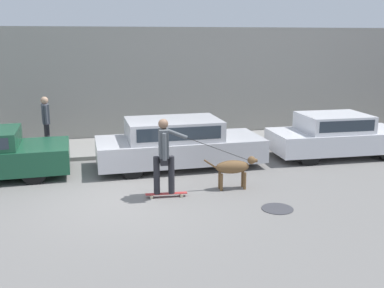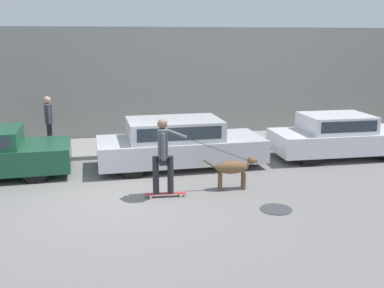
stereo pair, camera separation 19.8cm
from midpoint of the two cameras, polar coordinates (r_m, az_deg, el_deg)
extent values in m
plane|color=slate|center=(10.00, -7.62, -6.95)|extent=(36.00, 36.00, 0.00)
cube|color=gray|center=(15.57, -9.54, 7.47)|extent=(32.00, 0.30, 3.80)
cube|color=gray|center=(14.49, -9.02, -0.35)|extent=(30.00, 2.48, 0.11)
cylinder|color=black|center=(12.99, -18.32, -1.30)|extent=(0.64, 0.22, 0.63)
cylinder|color=black|center=(11.51, -18.86, -3.18)|extent=(0.64, 0.22, 0.63)
cylinder|color=black|center=(13.38, 4.16, -0.28)|extent=(0.61, 0.21, 0.61)
cylinder|color=black|center=(11.94, 6.34, -2.00)|extent=(0.61, 0.21, 0.61)
cylinder|color=black|center=(12.86, -7.76, -0.93)|extent=(0.61, 0.21, 0.61)
cylinder|color=black|center=(11.36, -7.03, -2.83)|extent=(0.61, 0.21, 0.61)
cube|color=#BCBCC1|center=(12.26, -0.98, -0.63)|extent=(4.51, 1.89, 0.61)
cube|color=#BCBCC1|center=(12.10, -1.82, 1.94)|extent=(2.51, 1.67, 0.53)
cube|color=#28333D|center=(11.31, -1.02, 1.27)|extent=(2.18, 0.06, 0.34)
cylinder|color=black|center=(15.17, 21.34, 0.60)|extent=(0.68, 0.21, 0.68)
cylinder|color=black|center=(14.05, 12.81, 0.22)|extent=(0.68, 0.21, 0.68)
cylinder|color=black|center=(12.79, 15.30, -1.21)|extent=(0.68, 0.21, 0.68)
cube|color=silver|center=(13.93, 18.63, 0.40)|extent=(3.98, 1.75, 0.59)
cube|color=silver|center=(13.74, 18.22, 2.57)|extent=(1.93, 1.54, 0.49)
cube|color=#28333D|center=(13.10, 19.78, 2.05)|extent=(1.67, 0.05, 0.31)
cylinder|color=brown|center=(10.69, 6.95, -4.44)|extent=(0.07, 0.07, 0.40)
cylinder|color=brown|center=(10.54, 7.20, -4.72)|extent=(0.07, 0.07, 0.40)
cylinder|color=brown|center=(10.56, 4.03, -4.61)|extent=(0.07, 0.07, 0.40)
cylinder|color=brown|center=(10.40, 4.24, -4.89)|extent=(0.07, 0.07, 0.40)
ellipsoid|color=brown|center=(10.44, 5.65, -2.93)|extent=(0.81, 0.35, 0.31)
sphere|color=brown|center=(10.53, 8.07, -2.08)|extent=(0.19, 0.19, 0.19)
cylinder|color=brown|center=(10.56, 8.51, -2.14)|extent=(0.11, 0.09, 0.08)
cylinder|color=brown|center=(10.30, 2.84, -2.58)|extent=(0.32, 0.06, 0.24)
cylinder|color=beige|center=(10.15, -0.96, -6.30)|extent=(0.07, 0.04, 0.07)
cylinder|color=beige|center=(10.01, -0.87, -6.59)|extent=(0.07, 0.04, 0.07)
cylinder|color=beige|center=(10.11, -4.74, -6.44)|extent=(0.07, 0.04, 0.07)
cylinder|color=beige|center=(9.97, -4.70, -6.73)|extent=(0.07, 0.04, 0.07)
cube|color=#A82D2D|center=(10.04, -2.82, -6.29)|extent=(0.93, 0.20, 0.02)
cylinder|color=#232328|center=(9.91, -2.18, -3.92)|extent=(0.14, 0.14, 0.85)
cylinder|color=#232328|center=(9.89, -4.05, -3.98)|extent=(0.14, 0.14, 0.85)
cube|color=#232328|center=(9.80, -3.14, -2.07)|extent=(0.20, 0.32, 0.17)
cube|color=#4C5156|center=(9.71, -3.17, 0.17)|extent=(0.23, 0.41, 0.62)
sphere|color=brown|center=(9.62, -3.20, 2.59)|extent=(0.22, 0.22, 0.22)
cylinder|color=#4C5156|center=(9.48, -3.07, -0.36)|extent=(0.09, 0.09, 0.59)
cylinder|color=#4C5156|center=(9.95, -1.72, 1.37)|extent=(0.58, 0.10, 0.30)
cylinder|color=black|center=(10.24, 4.04, -0.75)|extent=(1.54, 0.05, 0.64)
cylinder|color=#28282D|center=(14.27, -17.21, 0.90)|extent=(0.14, 0.14, 0.81)
cylinder|color=#28282D|center=(14.42, -17.26, 1.03)|extent=(0.14, 0.14, 0.81)
cube|color=#424751|center=(14.22, -17.43, 3.73)|extent=(0.27, 0.43, 0.59)
cylinder|color=#424751|center=(13.97, -17.36, 3.64)|extent=(0.09, 0.09, 0.56)
cylinder|color=#424751|center=(14.46, -17.51, 3.94)|extent=(0.09, 0.09, 0.56)
sphere|color=tan|center=(14.16, -17.55, 5.35)|extent=(0.22, 0.22, 0.22)
cube|color=black|center=(14.05, -17.23, 1.89)|extent=(0.15, 0.30, 0.31)
cylinder|color=#38383D|center=(9.52, 11.22, -8.13)|extent=(0.66, 0.66, 0.01)
camera|label=1|loc=(0.10, -89.48, 0.12)|focal=42.00mm
camera|label=2|loc=(0.10, 90.52, -0.12)|focal=42.00mm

